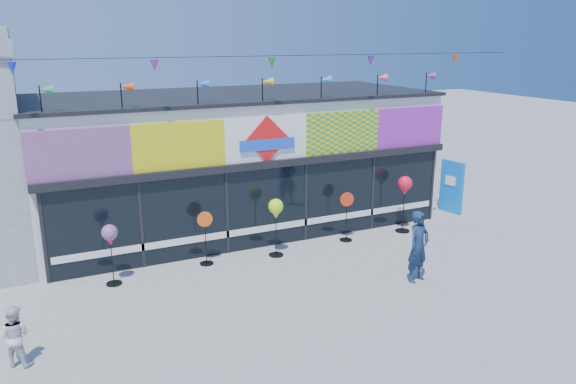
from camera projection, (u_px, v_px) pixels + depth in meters
ground at (326, 293)px, 13.07m from camera, size 80.00×80.00×0.00m
kite_shop at (235, 159)px, 17.69m from camera, size 16.00×5.70×5.31m
blue_sign at (452, 187)px, 18.91m from camera, size 0.28×0.89×1.77m
spinner_0 at (110, 237)px, 13.23m from camera, size 0.38×0.38×1.51m
spinner_1 at (206, 237)px, 14.55m from camera, size 0.40×0.37×1.44m
spinner_2 at (276, 210)px, 14.99m from camera, size 0.41×0.41×1.61m
spinner_3 at (347, 215)px, 16.26m from camera, size 0.41×0.37×1.46m
spinner_4 at (405, 187)px, 16.86m from camera, size 0.44×0.44×1.75m
adult_man at (418, 246)px, 13.54m from camera, size 0.73×0.57×1.77m
child at (15, 336)px, 10.08m from camera, size 0.65×0.57×1.15m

